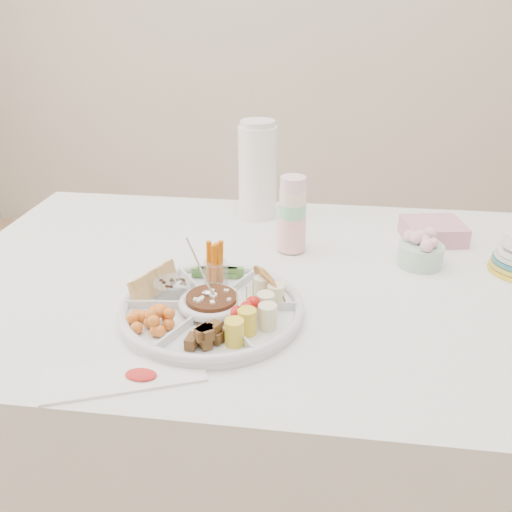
# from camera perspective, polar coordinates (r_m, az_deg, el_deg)

# --- Properties ---
(floor) EXTENTS (4.00, 4.00, 0.00)m
(floor) POSITION_cam_1_polar(r_m,az_deg,el_deg) (1.79, 0.05, -23.91)
(floor) COLOR tan
(floor) RESTS_ON ground
(dining_table) EXTENTS (1.52, 1.02, 0.76)m
(dining_table) POSITION_cam_1_polar(r_m,az_deg,el_deg) (1.52, 0.06, -14.67)
(dining_table) COLOR white
(dining_table) RESTS_ON floor
(party_tray) EXTENTS (0.42, 0.42, 0.04)m
(party_tray) POSITION_cam_1_polar(r_m,az_deg,el_deg) (1.14, -4.67, -5.25)
(party_tray) COLOR white
(party_tray) RESTS_ON dining_table
(bean_dip) EXTENTS (0.12, 0.12, 0.04)m
(bean_dip) POSITION_cam_1_polar(r_m,az_deg,el_deg) (1.14, -4.68, -4.93)
(bean_dip) COLOR #3E2716
(bean_dip) RESTS_ON party_tray
(tortillas) EXTENTS (0.12, 0.12, 0.06)m
(tortillas) POSITION_cam_1_polar(r_m,az_deg,el_deg) (1.18, 1.05, -2.81)
(tortillas) COLOR #B28548
(tortillas) RESTS_ON party_tray
(carrot_cucumber) EXTENTS (0.12, 0.12, 0.10)m
(carrot_cucumber) POSITION_cam_1_polar(r_m,az_deg,el_deg) (1.23, -4.16, -0.48)
(carrot_cucumber) COLOR #CF6105
(carrot_cucumber) RESTS_ON party_tray
(pita_raisins) EXTENTS (0.12, 0.12, 0.06)m
(pita_raisins) POSITION_cam_1_polar(r_m,az_deg,el_deg) (1.20, -9.76, -2.65)
(pita_raisins) COLOR #B88844
(pita_raisins) RESTS_ON party_tray
(cherries) EXTENTS (0.12, 0.12, 0.04)m
(cherries) POSITION_cam_1_polar(r_m,az_deg,el_deg) (1.10, -10.92, -6.26)
(cherries) COLOR orange
(cherries) RESTS_ON party_tray
(granola_chunks) EXTENTS (0.10, 0.10, 0.04)m
(granola_chunks) POSITION_cam_1_polar(r_m,az_deg,el_deg) (1.03, -5.41, -8.36)
(granola_chunks) COLOR #493115
(granola_chunks) RESTS_ON party_tray
(banana_tomato) EXTENTS (0.13, 0.13, 0.10)m
(banana_tomato) POSITION_cam_1_polar(r_m,az_deg,el_deg) (1.06, 1.00, -5.47)
(banana_tomato) COLOR #DEC659
(banana_tomato) RESTS_ON party_tray
(cup_stack) EXTENTS (0.09, 0.09, 0.20)m
(cup_stack) POSITION_cam_1_polar(r_m,az_deg,el_deg) (1.39, 3.83, 4.41)
(cup_stack) COLOR beige
(cup_stack) RESTS_ON dining_table
(thermos) EXTENTS (0.14, 0.14, 0.29)m
(thermos) POSITION_cam_1_polar(r_m,az_deg,el_deg) (1.61, 0.18, 9.14)
(thermos) COLOR white
(thermos) RESTS_ON dining_table
(flower_bowl) EXTENTS (0.14, 0.14, 0.08)m
(flower_bowl) POSITION_cam_1_polar(r_m,az_deg,el_deg) (1.40, 16.97, 0.63)
(flower_bowl) COLOR #94D2A5
(flower_bowl) RESTS_ON dining_table
(napkin_stack) EXTENTS (0.18, 0.16, 0.05)m
(napkin_stack) POSITION_cam_1_polar(r_m,az_deg,el_deg) (1.56, 18.14, 2.51)
(napkin_stack) COLOR pink
(napkin_stack) RESTS_ON dining_table
(placemat) EXTENTS (0.30, 0.19, 0.01)m
(placemat) POSITION_cam_1_polar(r_m,az_deg,el_deg) (1.01, -13.64, -12.18)
(placemat) COLOR white
(placemat) RESTS_ON dining_table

